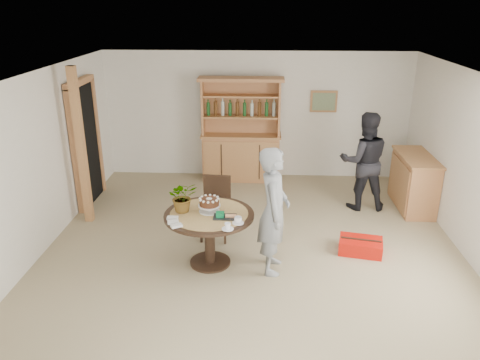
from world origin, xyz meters
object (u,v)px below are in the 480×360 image
sideboard (414,182)px  hutch (241,146)px  dining_table (209,224)px  dining_chair (216,203)px  adult_person (364,161)px  red_suitcase (360,246)px  teen_boy (274,211)px

sideboard → hutch: bearing=157.8°
sideboard → dining_table: sideboard is taller
hutch → dining_chair: hutch is taller
adult_person → red_suitcase: bearing=78.9°
hutch → red_suitcase: 3.48m
dining_table → teen_boy: (0.85, -0.10, 0.25)m
hutch → sideboard: size_ratio=1.62×
teen_boy → red_suitcase: bearing=-65.5°
sideboard → adult_person: size_ratio=0.74×
teen_boy → dining_chair: bearing=45.2°
dining_table → teen_boy: teen_boy is taller
dining_table → adult_person: bearing=39.5°
dining_chair → red_suitcase: size_ratio=1.41×
sideboard → dining_chair: dining_chair is taller
teen_boy → sideboard: bearing=-45.9°
teen_boy → adult_person: size_ratio=1.01×
dining_chair → red_suitcase: 2.20m
dining_chair → adult_person: 2.69m
dining_table → adult_person: 3.14m
dining_chair → teen_boy: (0.84, -0.93, 0.32)m
adult_person → dining_table: bearing=38.9°
dining_chair → adult_person: size_ratio=0.56×
dining_chair → adult_person: bearing=31.3°
red_suitcase → sideboard: bearing=65.8°
red_suitcase → hutch: bearing=134.4°
dining_table → teen_boy: bearing=-6.7°
sideboard → red_suitcase: size_ratio=1.89×
hutch → sideboard: 3.29m
hutch → sideboard: bearing=-22.2°
hutch → dining_chair: bearing=-96.1°
adult_person → red_suitcase: size_ratio=2.53×
teen_boy → red_suitcase: size_ratio=2.56×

